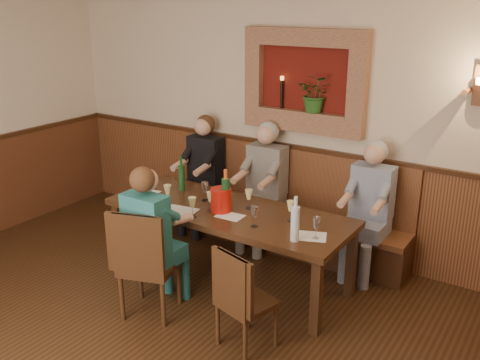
# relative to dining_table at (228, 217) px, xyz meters

# --- Properties ---
(room_shell) EXTENTS (6.04, 6.04, 2.82)m
(room_shell) POSITION_rel_dining_table_xyz_m (0.00, -1.85, 1.21)
(room_shell) COLOR beige
(room_shell) RESTS_ON ground
(wainscoting) EXTENTS (6.02, 6.02, 1.15)m
(wainscoting) POSITION_rel_dining_table_xyz_m (0.00, -1.85, -0.09)
(wainscoting) COLOR #4D2716
(wainscoting) RESTS_ON ground
(wall_niche) EXTENTS (1.36, 0.30, 1.06)m
(wall_niche) POSITION_rel_dining_table_xyz_m (0.24, 1.09, 1.13)
(wall_niche) COLOR #5B130D
(wall_niche) RESTS_ON ground
(dining_table) EXTENTS (2.40, 0.90, 0.75)m
(dining_table) POSITION_rel_dining_table_xyz_m (0.00, 0.00, 0.00)
(dining_table) COLOR #371F10
(dining_table) RESTS_ON ground
(bench) EXTENTS (3.00, 0.45, 1.11)m
(bench) POSITION_rel_dining_table_xyz_m (0.00, 0.94, -0.35)
(bench) COLOR #381E0F
(bench) RESTS_ON ground
(chair_near_left) EXTENTS (0.56, 0.56, 1.01)m
(chair_near_left) POSITION_rel_dining_table_xyz_m (-0.24, -0.87, -0.38)
(chair_near_left) COLOR #371F10
(chair_near_left) RESTS_ON ground
(chair_near_right) EXTENTS (0.47, 0.47, 0.87)m
(chair_near_right) POSITION_rel_dining_table_xyz_m (0.72, -0.82, -0.42)
(chair_near_right) COLOR #371F10
(chair_near_right) RESTS_ON ground
(person_bench_left) EXTENTS (0.41, 0.50, 1.39)m
(person_bench_left) POSITION_rel_dining_table_xyz_m (-0.96, 0.84, -0.10)
(person_bench_left) COLOR black
(person_bench_left) RESTS_ON ground
(person_bench_mid) EXTENTS (0.42, 0.51, 1.42)m
(person_bench_mid) POSITION_rel_dining_table_xyz_m (-0.12, 0.84, -0.09)
(person_bench_mid) COLOR #56534F
(person_bench_mid) RESTS_ON ground
(person_bench_right) EXTENTS (0.40, 0.49, 1.38)m
(person_bench_right) POSITION_rel_dining_table_xyz_m (1.08, 0.84, -0.11)
(person_bench_right) COLOR navy
(person_bench_right) RESTS_ON ground
(person_chair_front) EXTENTS (0.39, 0.48, 1.36)m
(person_chair_front) POSITION_rel_dining_table_xyz_m (-0.25, -0.78, -0.11)
(person_chair_front) COLOR navy
(person_chair_front) RESTS_ON ground
(spittoon_bucket) EXTENTS (0.20, 0.20, 0.23)m
(spittoon_bucket) POSITION_rel_dining_table_xyz_m (-0.03, -0.08, 0.19)
(spittoon_bucket) COLOR #B9160B
(spittoon_bucket) RESTS_ON dining_table
(wine_bottle_green_a) EXTENTS (0.10, 0.10, 0.42)m
(wine_bottle_green_a) POSITION_rel_dining_table_xyz_m (0.01, -0.06, 0.25)
(wine_bottle_green_a) COLOR #19471E
(wine_bottle_green_a) RESTS_ON dining_table
(wine_bottle_green_b) EXTENTS (0.07, 0.07, 0.36)m
(wine_bottle_green_b) POSITION_rel_dining_table_xyz_m (-0.72, 0.18, 0.22)
(wine_bottle_green_b) COLOR #19471E
(wine_bottle_green_b) RESTS_ON dining_table
(water_bottle) EXTENTS (0.10, 0.10, 0.39)m
(water_bottle) POSITION_rel_dining_table_xyz_m (0.85, -0.27, 0.24)
(water_bottle) COLOR silver
(water_bottle) RESTS_ON dining_table
(tasting_sheet_a) EXTENTS (0.29, 0.22, 0.00)m
(tasting_sheet_a) POSITION_rel_dining_table_xyz_m (-0.99, -0.08, 0.08)
(tasting_sheet_a) COLOR white
(tasting_sheet_a) RESTS_ON dining_table
(tasting_sheet_b) EXTENTS (0.26, 0.19, 0.00)m
(tasting_sheet_b) POSITION_rel_dining_table_xyz_m (0.11, -0.13, 0.08)
(tasting_sheet_b) COLOR white
(tasting_sheet_b) RESTS_ON dining_table
(tasting_sheet_c) EXTENTS (0.34, 0.30, 0.00)m
(tasting_sheet_c) POSITION_rel_dining_table_xyz_m (0.92, -0.13, 0.08)
(tasting_sheet_c) COLOR white
(tasting_sheet_c) RESTS_ON dining_table
(tasting_sheet_d) EXTENTS (0.34, 0.27, 0.00)m
(tasting_sheet_d) POSITION_rel_dining_table_xyz_m (-0.36, -0.28, 0.08)
(tasting_sheet_d) COLOR white
(tasting_sheet_d) RESTS_ON dining_table
(wine_glass_0) EXTENTS (0.08, 0.08, 0.19)m
(wine_glass_0) POSITION_rel_dining_table_xyz_m (0.98, -0.14, 0.17)
(wine_glass_0) COLOR white
(wine_glass_0) RESTS_ON dining_table
(wine_glass_1) EXTENTS (0.08, 0.08, 0.19)m
(wine_glass_1) POSITION_rel_dining_table_xyz_m (-0.58, -0.20, 0.17)
(wine_glass_1) COLOR #E9E08B
(wine_glass_1) RESTS_ON dining_table
(wine_glass_2) EXTENTS (0.08, 0.08, 0.19)m
(wine_glass_2) POSITION_rel_dining_table_xyz_m (0.15, 0.12, 0.17)
(wine_glass_2) COLOR #E9E08B
(wine_glass_2) RESTS_ON dining_table
(wine_glass_3) EXTENTS (0.08, 0.08, 0.19)m
(wine_glass_3) POSITION_rel_dining_table_xyz_m (-0.11, -0.13, 0.17)
(wine_glass_3) COLOR #E9E08B
(wine_glass_3) RESTS_ON dining_table
(wine_glass_4) EXTENTS (0.08, 0.08, 0.19)m
(wine_glass_4) POSITION_rel_dining_table_xyz_m (0.63, 0.08, 0.17)
(wine_glass_4) COLOR #E9E08B
(wine_glass_4) RESTS_ON dining_table
(wine_glass_5) EXTENTS (0.08, 0.08, 0.19)m
(wine_glass_5) POSITION_rel_dining_table_xyz_m (-0.17, -0.33, 0.17)
(wine_glass_5) COLOR #E9E08B
(wine_glass_5) RESTS_ON dining_table
(wine_glass_6) EXTENTS (0.08, 0.08, 0.19)m
(wine_glass_6) POSITION_rel_dining_table_xyz_m (0.42, -0.21, 0.17)
(wine_glass_6) COLOR white
(wine_glass_6) RESTS_ON dining_table
(wine_glass_7) EXTENTS (0.08, 0.08, 0.19)m
(wine_glass_7) POSITION_rel_dining_table_xyz_m (-0.96, -0.18, 0.17)
(wine_glass_7) COLOR #E9E08B
(wine_glass_7) RESTS_ON dining_table
(wine_glass_8) EXTENTS (0.08, 0.08, 0.19)m
(wine_glass_8) POSITION_rel_dining_table_xyz_m (-0.33, 0.07, 0.17)
(wine_glass_8) COLOR white
(wine_glass_8) RESTS_ON dining_table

